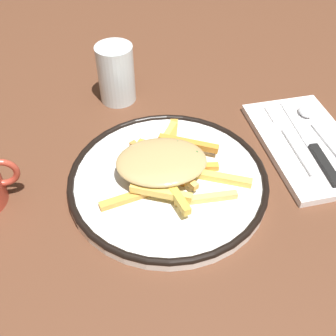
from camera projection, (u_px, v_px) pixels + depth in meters
ground_plane at (168, 184)px, 0.60m from camera, size 2.60×2.60×0.00m
plate at (168, 179)px, 0.59m from camera, size 0.30×0.30×0.02m
fries_heap at (166, 163)px, 0.58m from camera, size 0.22×0.21×0.04m
napkin at (307, 144)px, 0.65m from camera, size 0.15×0.24×0.01m
fork at (290, 138)px, 0.65m from camera, size 0.02×0.18×0.01m
knife at (314, 147)px, 0.63m from camera, size 0.03×0.21×0.01m
spoon at (314, 124)px, 0.67m from camera, size 0.02×0.15×0.01m
water_glass at (116, 74)px, 0.72m from camera, size 0.07×0.07×0.11m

